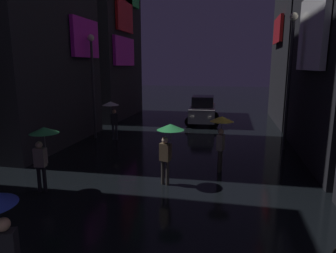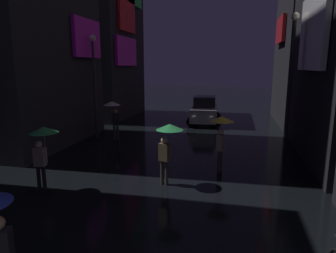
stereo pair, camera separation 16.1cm
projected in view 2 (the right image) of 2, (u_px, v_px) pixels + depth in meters
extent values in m
cube|color=#F226D8|center=(87.00, 38.00, 16.03)|extent=(0.20, 2.78, 2.01)
cube|color=#232328|center=(105.00, 27.00, 22.99)|extent=(4.00, 7.16, 13.77)
cube|color=#F226D8|center=(126.00, 52.00, 21.79)|extent=(0.20, 3.88, 2.00)
cube|color=red|center=(127.00, 10.00, 21.46)|extent=(0.20, 3.09, 3.02)
cube|color=white|center=(313.00, 32.00, 11.44)|extent=(0.20, 3.80, 2.90)
cube|color=red|center=(281.00, 30.00, 20.36)|extent=(0.20, 3.16, 1.72)
cylinder|color=black|center=(39.00, 178.00, 9.63)|extent=(0.12, 0.12, 0.85)
cylinder|color=black|center=(44.00, 179.00, 9.62)|extent=(0.12, 0.12, 0.85)
cube|color=gray|center=(40.00, 157.00, 9.48)|extent=(0.37, 0.27, 0.60)
sphere|color=beige|center=(39.00, 144.00, 9.40)|extent=(0.22, 0.22, 0.22)
cylinder|color=gray|center=(46.00, 155.00, 9.51)|extent=(0.09, 0.09, 0.50)
cylinder|color=slate|center=(45.00, 145.00, 9.44)|extent=(0.02, 0.02, 0.77)
cone|color=green|center=(44.00, 130.00, 9.35)|extent=(0.90, 0.90, 0.20)
cylinder|color=#2D2D38|center=(118.00, 132.00, 16.46)|extent=(0.12, 0.12, 0.85)
cylinder|color=#2D2D38|center=(114.00, 132.00, 16.40)|extent=(0.12, 0.12, 0.85)
cube|color=black|center=(116.00, 119.00, 16.29)|extent=(0.40, 0.37, 0.60)
sphere|color=tan|center=(115.00, 111.00, 16.21)|extent=(0.22, 0.22, 0.22)
cylinder|color=black|center=(112.00, 118.00, 16.17)|extent=(0.09, 0.09, 0.50)
cylinder|color=slate|center=(112.00, 112.00, 16.11)|extent=(0.02, 0.02, 0.77)
cone|color=silver|center=(112.00, 103.00, 16.01)|extent=(0.90, 0.90, 0.20)
cylinder|color=#38332D|center=(219.00, 162.00, 11.32)|extent=(0.12, 0.12, 0.85)
cylinder|color=#38332D|center=(221.00, 160.00, 11.47)|extent=(0.12, 0.12, 0.85)
cube|color=gray|center=(220.00, 143.00, 11.25)|extent=(0.31, 0.39, 0.60)
sphere|color=tan|center=(221.00, 132.00, 11.17)|extent=(0.22, 0.22, 0.22)
cylinder|color=gray|center=(221.00, 140.00, 11.42)|extent=(0.09, 0.09, 0.50)
cylinder|color=slate|center=(221.00, 132.00, 11.36)|extent=(0.02, 0.02, 0.77)
cone|color=yellow|center=(222.00, 119.00, 11.26)|extent=(0.90, 0.90, 0.20)
cube|color=black|center=(1.00, 247.00, 4.76)|extent=(0.39, 0.32, 0.60)
cylinder|color=#38332D|center=(162.00, 172.00, 10.19)|extent=(0.12, 0.12, 0.85)
cylinder|color=#38332D|center=(167.00, 173.00, 10.11)|extent=(0.12, 0.12, 0.85)
cube|color=brown|center=(164.00, 152.00, 10.01)|extent=(0.39, 0.31, 0.60)
sphere|color=beige|center=(164.00, 140.00, 9.92)|extent=(0.22, 0.22, 0.22)
cylinder|color=brown|center=(170.00, 151.00, 9.95)|extent=(0.09, 0.09, 0.50)
cylinder|color=slate|center=(170.00, 141.00, 9.89)|extent=(0.02, 0.02, 0.77)
cone|color=green|center=(170.00, 127.00, 9.79)|extent=(0.90, 0.90, 0.20)
cube|color=#99999E|center=(205.00, 113.00, 20.98)|extent=(1.89, 4.17, 0.90)
cube|color=black|center=(205.00, 101.00, 20.82)|extent=(1.53, 1.91, 0.70)
cylinder|color=black|center=(216.00, 123.00, 19.64)|extent=(0.65, 0.25, 0.64)
cylinder|color=black|center=(191.00, 122.00, 19.92)|extent=(0.65, 0.25, 0.64)
cylinder|color=black|center=(216.00, 116.00, 22.21)|extent=(0.65, 0.25, 0.64)
cylinder|color=black|center=(195.00, 116.00, 22.49)|extent=(0.65, 0.25, 0.64)
cube|color=white|center=(211.00, 118.00, 18.88)|extent=(0.20, 0.07, 0.14)
cube|color=white|center=(194.00, 117.00, 19.07)|extent=(0.20, 0.07, 0.14)
cylinder|color=#2D2D33|center=(95.00, 91.00, 16.43)|extent=(0.14, 0.14, 5.26)
sphere|color=#F9EFCC|center=(92.00, 38.00, 15.88)|extent=(0.36, 0.36, 0.36)
cylinder|color=#2D2D33|center=(290.00, 88.00, 13.87)|extent=(0.14, 0.14, 5.95)
sphere|color=#F9EFCC|center=(295.00, 16.00, 13.24)|extent=(0.36, 0.36, 0.36)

